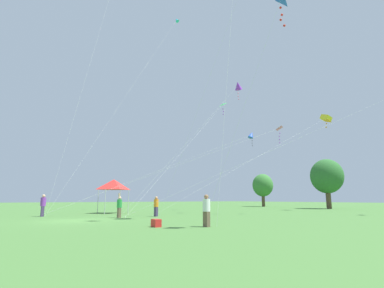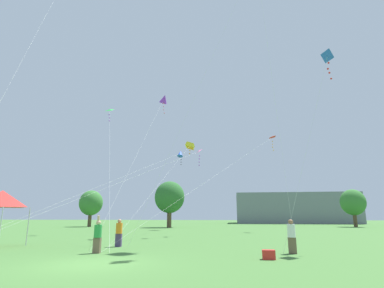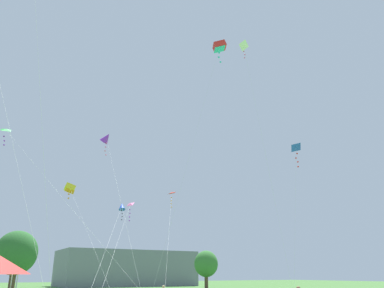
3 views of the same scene
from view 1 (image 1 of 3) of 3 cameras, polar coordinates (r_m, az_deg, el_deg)
The scene contains 16 objects.
ground_plane at distance 20.94m, azimuth -20.95°, elevation -13.49°, with size 220.00×220.00×0.00m, color #427033.
tree_near_right at distance 56.12m, azimuth 13.32°, elevation -7.68°, with size 3.85×3.46×5.81m.
tree_far_left at distance 46.86m, azimuth 24.28°, elevation -5.65°, with size 4.62×4.16×6.97m.
festival_tent at distance 30.50m, azimuth -14.68°, elevation -7.48°, with size 2.50×2.50×3.25m.
cooler_box at distance 15.41m, azimuth -6.85°, elevation -14.73°, with size 0.52×0.34×0.38m, color red.
person_white_shirt at distance 15.33m, azimuth 2.77°, elevation -12.31°, with size 0.38×0.38×1.59m.
person_purple_shirt at distance 26.78m, azimuth -26.51°, elevation -10.28°, with size 0.41×0.41×1.71m.
person_orange_shirt at distance 24.45m, azimuth -6.85°, elevation -11.56°, with size 0.37×0.37×1.56m.
person_green_shirt at distance 23.13m, azimuth -13.68°, elevation -11.37°, with size 0.37×0.37×1.78m.
kite_purple_diamond_2 at distance 31.27m, azimuth 8.75°, elevation 10.87°, with size 1.27×12.18×13.31m.
kite_yellow_box_3 at distance 41.22m, azimuth 24.15°, elevation 4.48°, with size 1.99×23.71×11.92m.
kite_blue_delta_4 at distance 17.62m, azimuth 16.59°, elevation 24.51°, with size 4.16×2.77×11.85m.
kite_green_delta_5 at distance 38.80m, azimuth 5.77°, elevation 7.30°, with size 8.01×15.99×13.65m.
kite_blue_diamond_6 at distance 28.53m, azimuth 11.09°, elevation 1.63°, with size 7.34×16.86×7.62m.
kite_pink_delta_8 at distance 29.12m, azimuth 15.70°, elevation 2.56°, with size 8.47×19.25×8.22m.
kite_cyan_diamond_10 at distance 45.95m, azimuth -3.03°, elevation 22.39°, with size 7.07×16.21×26.85m.
Camera 1 is at (20.36, -4.71, 1.37)m, focal length 28.00 mm.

